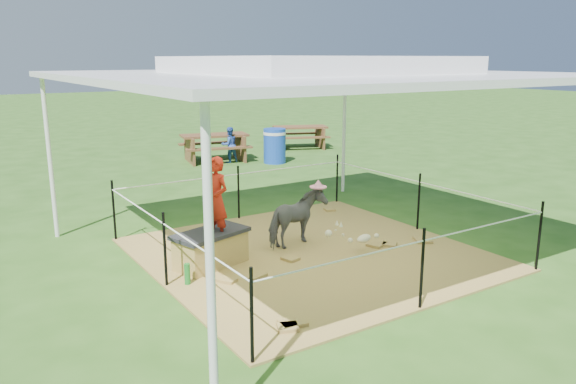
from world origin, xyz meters
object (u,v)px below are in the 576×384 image
woman (216,193)px  trash_barrel (275,146)px  pony (297,219)px  distant_person (229,145)px  foal (364,237)px  picnic_table_far (300,137)px  straw_bale (211,250)px  picnic_table_near (215,148)px  green_bottle (187,274)px

woman → trash_barrel: 8.14m
pony → distant_person: distant_person is taller
foal → picnic_table_far: 10.30m
pony → picnic_table_far: (5.63, 8.23, -0.10)m
straw_bale → picnic_table_near: bearing=64.0°
picnic_table_far → distant_person: bearing=-138.5°
straw_bale → distant_person: bearing=61.1°
foal → trash_barrel: size_ratio=0.88×
woman → foal: bearing=54.3°
distant_person → woman: bearing=62.2°
picnic_table_near → distant_person: bearing=-46.8°
foal → picnic_table_far: bearing=44.2°
woman → distant_person: size_ratio=1.19×
foal → trash_barrel: 7.74m
pony → trash_barrel: trash_barrel is taller
trash_barrel → picnic_table_near: trash_barrel is taller
woman → picnic_table_far: size_ratio=0.69×
pony → trash_barrel: bearing=-44.9°
pony → foal: bearing=-156.1°
pony → straw_bale: bearing=76.7°
picnic_table_far → distant_person: size_ratio=1.72×
woman → distant_person: woman is taller
straw_bale → pony: bearing=2.8°
woman → picnic_table_near: (3.63, 7.63, -0.68)m
green_bottle → picnic_table_far: bearing=48.7°
woman → pony: bearing=76.7°
pony → picnic_table_far: size_ratio=0.59×
woman → picnic_table_near: woman is taller
straw_bale → distant_person: 8.24m
trash_barrel → distant_person: bearing=144.3°
woman → picnic_table_far: (7.03, 8.30, -0.71)m
picnic_table_far → green_bottle: bearing=-109.0°
pony → foal: 1.07m
straw_bale → picnic_table_near: picnic_table_near is taller
foal → picnic_table_far: size_ratio=0.49×
green_bottle → picnic_table_near: picnic_table_near is taller
green_bottle → trash_barrel: (5.57, 6.91, 0.31)m
pony → trash_barrel: 7.29m
distant_person → pony: bearing=71.3°
woman → pony: (1.40, 0.07, -0.61)m
straw_bale → picnic_table_far: 10.94m
green_bottle → distant_person: size_ratio=0.28×
picnic_table_far → distant_person: distant_person is taller
picnic_table_far → distant_person: (-3.14, -1.09, 0.14)m
green_bottle → picnic_table_far: size_ratio=0.16×
pony → distant_person: 7.55m
foal → trash_barrel: (2.85, 7.19, 0.22)m
straw_bale → picnic_table_far: picnic_table_far is taller
pony → picnic_table_far: bearing=-50.4°
picnic_table_near → foal: bearing=-88.3°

